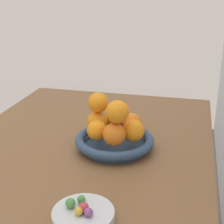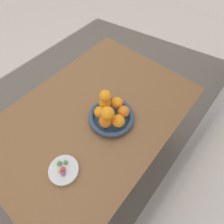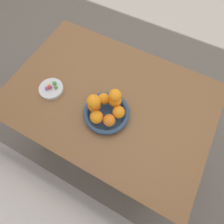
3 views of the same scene
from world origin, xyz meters
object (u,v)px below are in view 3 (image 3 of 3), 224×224
at_px(candy_dish, 51,89).
at_px(orange_1, 94,106).
at_px(orange_3, 109,120).
at_px(candy_ball_4, 47,88).
at_px(candy_ball_2, 54,83).
at_px(dining_table, 110,105).
at_px(candy_ball_0, 56,87).
at_px(orange_5, 115,101).
at_px(orange_0, 103,99).
at_px(candy_ball_3, 50,87).
at_px(fruit_bowl, 106,113).
at_px(orange_7, 115,95).
at_px(orange_6, 94,101).
at_px(orange_2, 97,117).
at_px(candy_ball_1, 49,85).
at_px(orange_4, 119,112).

xyz_separation_m(candy_dish, orange_1, (-0.28, 0.00, 0.06)).
height_order(orange_3, candy_ball_4, orange_3).
bearing_deg(candy_ball_4, candy_ball_2, -111.70).
height_order(dining_table, orange_3, orange_3).
relative_size(candy_dish, candy_ball_0, 7.19).
bearing_deg(candy_dish, orange_5, -168.80).
distance_m(orange_0, candy_ball_0, 0.27).
distance_m(candy_dish, orange_1, 0.28).
bearing_deg(orange_3, orange_1, -17.79).
xyz_separation_m(dining_table, candy_ball_3, (0.30, 0.11, 0.12)).
height_order(dining_table, candy_ball_4, candy_ball_4).
relative_size(fruit_bowl, orange_7, 3.93).
relative_size(dining_table, fruit_bowl, 4.77).
bearing_deg(orange_5, candy_dish, 11.20).
bearing_deg(dining_table, candy_ball_3, 20.24).
height_order(orange_6, candy_ball_3, orange_6).
distance_m(fruit_bowl, orange_2, 0.08).
relative_size(dining_table, orange_7, 18.72).
distance_m(orange_1, candy_ball_4, 0.29).
distance_m(orange_2, orange_7, 0.13).
distance_m(orange_1, candy_ball_2, 0.27).
distance_m(orange_6, orange_7, 0.10).
xyz_separation_m(fruit_bowl, orange_2, (0.02, 0.06, 0.05)).
bearing_deg(orange_6, fruit_bowl, -158.56).
bearing_deg(orange_7, orange_6, 46.95).
bearing_deg(candy_dish, candy_ball_1, -20.39).
relative_size(orange_2, orange_7, 1.06).
bearing_deg(orange_2, dining_table, -83.43).
bearing_deg(orange_5, candy_ball_0, 9.97).
height_order(candy_ball_0, candy_ball_2, candy_ball_2).
height_order(dining_table, orange_6, orange_6).
bearing_deg(orange_1, orange_4, -167.61).
bearing_deg(orange_0, orange_3, 132.39).
bearing_deg(orange_3, dining_table, -61.29).
relative_size(orange_4, orange_7, 1.02).
relative_size(orange_1, candy_ball_0, 3.52).
relative_size(fruit_bowl, candy_ball_0, 12.82).
xyz_separation_m(orange_3, candy_ball_3, (0.37, -0.03, -0.04)).
bearing_deg(candy_ball_3, orange_5, -168.55).
height_order(dining_table, fruit_bowl, fruit_bowl).
xyz_separation_m(orange_3, candy_ball_2, (0.37, -0.06, -0.04)).
xyz_separation_m(orange_4, candy_ball_2, (0.39, -0.00, -0.04)).
bearing_deg(candy_ball_4, candy_ball_0, -143.95).
xyz_separation_m(candy_dish, orange_7, (-0.35, -0.07, 0.12)).
bearing_deg(candy_ball_4, orange_3, 177.51).
xyz_separation_m(orange_0, orange_2, (-0.02, 0.10, 0.00)).
xyz_separation_m(orange_0, candy_ball_4, (0.31, 0.07, -0.04)).
bearing_deg(orange_0, orange_5, -165.75).
height_order(orange_0, orange_6, orange_6).
relative_size(candy_ball_0, candy_ball_4, 0.97).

